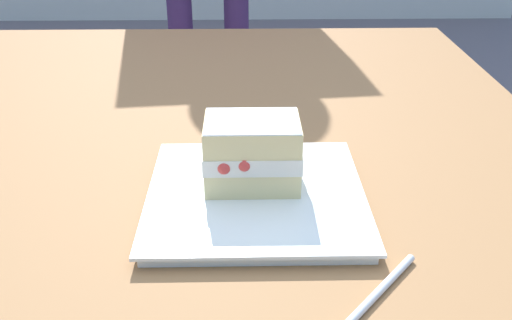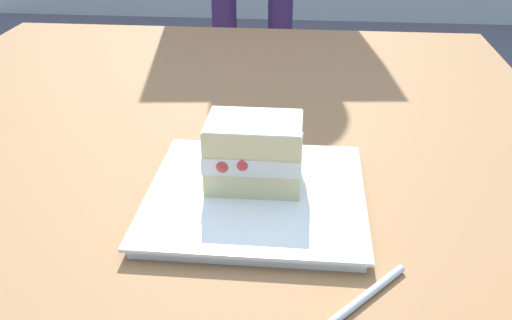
% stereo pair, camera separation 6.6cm
% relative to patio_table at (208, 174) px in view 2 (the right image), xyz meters
% --- Properties ---
extents(patio_table, '(1.11, 1.09, 0.72)m').
position_rel_patio_table_xyz_m(patio_table, '(0.00, 0.00, 0.00)').
color(patio_table, olive).
rests_on(patio_table, ground).
extents(dessert_plate, '(0.25, 0.25, 0.02)m').
position_rel_patio_table_xyz_m(dessert_plate, '(0.10, -0.24, 0.11)').
color(dessert_plate, white).
rests_on(dessert_plate, patio_table).
extents(cake_slice, '(0.11, 0.09, 0.08)m').
position_rel_patio_table_xyz_m(cake_slice, '(0.10, -0.22, 0.15)').
color(cake_slice, '#EAD18C').
rests_on(cake_slice, dessert_plate).
extents(dessert_fork, '(0.12, 0.14, 0.01)m').
position_rel_patio_table_xyz_m(dessert_fork, '(0.19, -0.43, 0.10)').
color(dessert_fork, silver).
rests_on(dessert_fork, patio_table).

